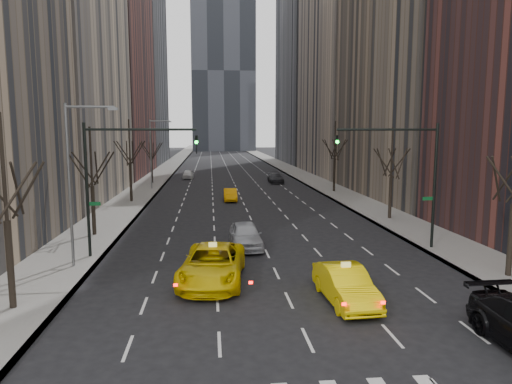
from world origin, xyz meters
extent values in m
plane|color=black|center=(0.00, 0.00, 0.00)|extent=(400.00, 400.00, 0.00)
cube|color=slate|center=(-12.25, 70.00, 0.07)|extent=(4.50, 320.00, 0.15)
cube|color=slate|center=(12.25, 70.00, 0.07)|extent=(4.50, 320.00, 0.15)
cube|color=brown|center=(-21.50, 66.00, 22.00)|extent=(14.00, 28.00, 44.00)
cube|color=#5B5C60|center=(-21.50, 96.00, 30.00)|extent=(14.00, 30.00, 60.00)
cube|color=tan|center=(21.50, 64.00, 25.00)|extent=(14.00, 28.00, 50.00)
cube|color=#5B5C60|center=(21.50, 95.00, 29.00)|extent=(14.00, 30.00, 58.00)
cylinder|color=black|center=(-12.00, 4.00, 2.04)|extent=(0.28, 0.28, 3.78)
cylinder|color=black|center=(-12.00, 4.00, 6.18)|extent=(0.16, 0.16, 4.50)
cylinder|color=black|center=(-11.85, 4.85, 5.16)|extent=(0.42, 1.80, 2.52)
cylinder|color=black|center=(-11.19, 4.29, 5.16)|extent=(1.74, 0.72, 2.52)
cylinder|color=black|center=(-11.34, 3.45, 5.16)|extent=(1.46, 1.25, 2.52)
cylinder|color=black|center=(-12.00, 18.00, 1.93)|extent=(0.28, 0.28, 3.57)
cylinder|color=black|center=(-12.00, 18.00, 5.84)|extent=(0.16, 0.16, 4.25)
cylinder|color=black|center=(-11.85, 18.85, 4.95)|extent=(0.42, 1.80, 2.52)
cylinder|color=black|center=(-11.19, 18.29, 4.95)|extent=(1.74, 0.72, 2.52)
cylinder|color=black|center=(-11.34, 17.45, 4.95)|extent=(1.46, 1.25, 2.52)
cylinder|color=black|center=(-12.15, 17.15, 4.95)|extent=(0.42, 1.80, 2.52)
cylinder|color=black|center=(-12.81, 17.71, 4.95)|extent=(1.74, 0.72, 2.52)
cylinder|color=black|center=(-12.66, 18.55, 4.95)|extent=(1.46, 1.25, 2.52)
cylinder|color=black|center=(-12.00, 34.00, 2.15)|extent=(0.28, 0.28, 3.99)
cylinder|color=black|center=(-12.00, 34.00, 6.52)|extent=(0.16, 0.16, 4.75)
cylinder|color=black|center=(-11.85, 34.85, 5.37)|extent=(0.42, 1.80, 2.52)
cylinder|color=black|center=(-11.19, 34.29, 5.37)|extent=(1.74, 0.72, 2.52)
cylinder|color=black|center=(-11.34, 33.45, 5.37)|extent=(1.46, 1.25, 2.52)
cylinder|color=black|center=(-12.15, 33.15, 5.37)|extent=(0.42, 1.80, 2.52)
cylinder|color=black|center=(-12.81, 33.71, 5.37)|extent=(1.74, 0.72, 2.52)
cylinder|color=black|center=(-12.66, 34.55, 5.37)|extent=(1.46, 1.25, 2.52)
cylinder|color=black|center=(-12.00, 52.00, 1.83)|extent=(0.28, 0.28, 3.36)
cylinder|color=black|center=(-12.00, 52.00, 5.51)|extent=(0.16, 0.16, 4.00)
cylinder|color=black|center=(-11.85, 52.85, 4.74)|extent=(0.42, 1.80, 2.52)
cylinder|color=black|center=(-11.19, 52.29, 4.74)|extent=(1.74, 0.72, 2.52)
cylinder|color=black|center=(-11.34, 51.45, 4.74)|extent=(1.46, 1.25, 2.52)
cylinder|color=black|center=(-12.15, 51.15, 4.74)|extent=(0.42, 1.80, 2.52)
cylinder|color=black|center=(-12.81, 51.71, 4.74)|extent=(1.74, 0.72, 2.52)
cylinder|color=black|center=(-12.66, 52.55, 4.74)|extent=(1.46, 1.25, 2.52)
cylinder|color=black|center=(12.00, 6.00, 2.04)|extent=(0.28, 0.28, 3.78)
cylinder|color=black|center=(12.15, 6.85, 5.16)|extent=(0.42, 1.80, 2.52)
cylinder|color=black|center=(11.19, 5.71, 5.16)|extent=(1.74, 0.72, 2.52)
cylinder|color=black|center=(11.34, 6.55, 5.16)|extent=(1.46, 1.25, 2.52)
cylinder|color=black|center=(12.00, 22.00, 1.93)|extent=(0.28, 0.28, 3.57)
cylinder|color=black|center=(12.00, 22.00, 5.84)|extent=(0.16, 0.16, 4.25)
cylinder|color=black|center=(12.15, 22.85, 4.95)|extent=(0.42, 1.80, 2.52)
cylinder|color=black|center=(12.81, 22.29, 4.95)|extent=(1.74, 0.72, 2.52)
cylinder|color=black|center=(12.66, 21.45, 4.95)|extent=(1.46, 1.25, 2.52)
cylinder|color=black|center=(11.85, 21.15, 4.95)|extent=(0.42, 1.80, 2.52)
cylinder|color=black|center=(11.19, 21.71, 4.95)|extent=(1.74, 0.72, 2.52)
cylinder|color=black|center=(11.34, 22.55, 4.95)|extent=(1.46, 1.25, 2.52)
cylinder|color=black|center=(12.00, 40.00, 2.15)|extent=(0.28, 0.28, 3.99)
cylinder|color=black|center=(12.00, 40.00, 6.52)|extent=(0.16, 0.16, 4.75)
cylinder|color=black|center=(12.15, 40.85, 5.37)|extent=(0.42, 1.80, 2.52)
cylinder|color=black|center=(12.81, 40.29, 5.37)|extent=(1.74, 0.72, 2.52)
cylinder|color=black|center=(12.66, 39.45, 5.37)|extent=(1.46, 1.25, 2.52)
cylinder|color=black|center=(11.85, 39.15, 5.37)|extent=(0.42, 1.80, 2.52)
cylinder|color=black|center=(11.19, 39.71, 5.37)|extent=(1.74, 0.72, 2.52)
cylinder|color=black|center=(11.34, 40.55, 5.37)|extent=(1.46, 1.25, 2.52)
cylinder|color=black|center=(-10.80, 12.00, 4.15)|extent=(0.18, 0.18, 8.00)
cylinder|color=black|center=(-7.55, 12.00, 7.75)|extent=(6.50, 0.14, 0.14)
imported|color=black|center=(-4.30, 12.00, 6.85)|extent=(0.18, 0.22, 1.10)
sphere|color=#0CFF33|center=(-4.30, 11.82, 7.00)|extent=(0.20, 0.20, 0.20)
cube|color=#0C5926|center=(-10.40, 12.00, 3.35)|extent=(0.70, 0.04, 0.22)
cylinder|color=black|center=(10.80, 12.00, 4.15)|extent=(0.18, 0.18, 8.00)
cylinder|color=black|center=(7.55, 12.00, 7.75)|extent=(6.50, 0.14, 0.14)
imported|color=black|center=(4.30, 12.00, 6.85)|extent=(0.18, 0.22, 1.10)
sphere|color=#0CFF33|center=(4.30, 11.82, 7.00)|extent=(0.20, 0.20, 0.20)
cube|color=#0C5926|center=(10.40, 12.00, 3.35)|extent=(0.70, 0.04, 0.22)
cylinder|color=slate|center=(-11.20, 10.00, 4.65)|extent=(0.16, 0.16, 9.00)
cylinder|color=slate|center=(-9.90, 10.00, 8.95)|extent=(2.60, 0.14, 0.14)
cube|color=slate|center=(-8.70, 10.00, 8.85)|extent=(0.50, 0.22, 0.15)
cylinder|color=slate|center=(-11.20, 45.00, 4.65)|extent=(0.16, 0.16, 9.00)
cylinder|color=slate|center=(-9.90, 45.00, 8.95)|extent=(2.60, 0.14, 0.14)
cube|color=slate|center=(-8.70, 45.00, 8.85)|extent=(0.50, 0.22, 0.15)
imported|color=#E5C404|center=(-3.45, 6.92, 0.92)|extent=(3.84, 6.95, 1.84)
imported|color=yellow|center=(2.47, 3.51, 0.82)|extent=(1.99, 5.05, 1.64)
imported|color=#9D9FA5|center=(-1.23, 13.67, 0.84)|extent=(2.16, 5.01, 1.68)
imported|color=#FAA105|center=(-1.33, 34.20, 0.67)|extent=(1.45, 4.09, 1.34)
imported|color=#29292E|center=(6.15, 50.96, 0.72)|extent=(2.01, 4.94, 1.43)
imported|color=white|center=(-7.10, 58.62, 0.70)|extent=(1.71, 4.12, 1.39)
camera|label=1|loc=(-3.50, -15.70, 7.66)|focal=32.00mm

